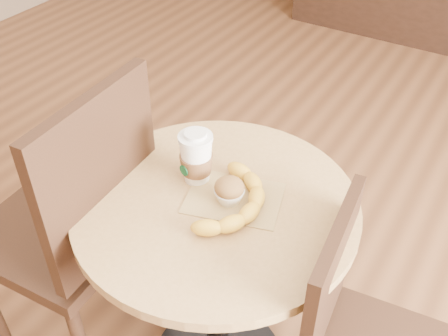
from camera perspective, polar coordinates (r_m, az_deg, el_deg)
name	(u,v)px	position (r m, az deg, el deg)	size (l,w,h in m)	color
cafe_table	(216,255)	(1.48, -0.82, -9.44)	(0.74, 0.74, 0.75)	black
chair_left	(77,224)	(1.59, -15.75, -5.91)	(0.48, 0.48, 1.03)	black
kraft_bag	(234,198)	(1.34, 1.10, -3.29)	(0.24, 0.18, 0.00)	tan
coffee_cup	(196,159)	(1.36, -3.04, 1.00)	(0.09, 0.09, 0.15)	white
muffin	(229,191)	(1.31, 0.58, -2.48)	(0.08, 0.08, 0.07)	white
banana	(234,202)	(1.30, 1.14, -3.69)	(0.18, 0.30, 0.04)	gold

